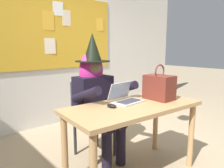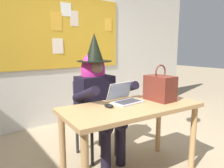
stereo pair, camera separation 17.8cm
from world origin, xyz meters
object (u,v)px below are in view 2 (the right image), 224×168
Objects in this scene: chair_at_desk at (92,113)px; laptop at (125,98)px; computer_mouse at (109,106)px; handbag at (160,88)px; person_costumed at (97,92)px; desk_main at (132,116)px.

chair_at_desk is 2.75× the size of laptop.
chair_at_desk is 0.68m from computer_mouse.
chair_at_desk is 0.89m from handbag.
handbag is (0.41, -0.70, 0.38)m from chair_at_desk.
handbag is at bearing -29.42° from laptop.
computer_mouse is at bearing -19.70° from person_costumed.
desk_main is 0.69m from chair_at_desk.
chair_at_desk is at bearing 93.91° from laptop.
handbag is (0.34, -0.16, 0.09)m from laptop.
chair_at_desk is at bearing -178.41° from person_costumed.
computer_mouse reaches higher than desk_main.
handbag is at bearing 36.53° from person_costumed.
laptop is 0.39m from handbag.
laptop reaches higher than chair_at_desk.
person_costumed is 0.71m from handbag.
chair_at_desk is at bearing 61.63° from computer_mouse.
handbag reaches higher than laptop.
handbag reaches higher than chair_at_desk.
laptop is (0.07, -0.41, -0.00)m from person_costumed.
laptop is at bearing 154.32° from handbag.
laptop is at bearing 4.42° from computer_mouse.
person_costumed is 4.47× the size of laptop.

